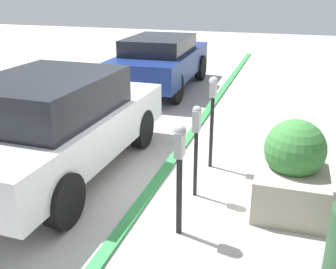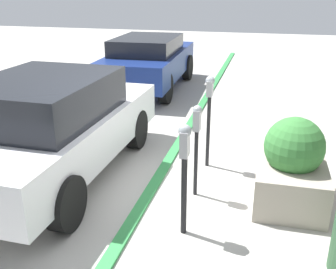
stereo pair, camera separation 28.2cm
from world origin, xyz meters
TOP-DOWN VIEW (x-y plane):
  - ground_plane at (0.00, 0.00)m, footprint 40.00×40.00m
  - curb_strip at (0.00, 0.08)m, footprint 24.50×0.16m
  - parking_meter_nearest at (-0.92, -0.59)m, footprint 0.17×0.15m
  - parking_meter_second at (0.02, -0.56)m, footprint 0.14×0.12m
  - parking_meter_middle at (1.01, -0.57)m, footprint 0.17×0.14m
  - planter_box at (0.13, -1.83)m, footprint 1.25×0.91m
  - parked_car_middle at (0.10, 1.69)m, footprint 4.31×2.02m
  - parked_car_rear at (5.64, 1.82)m, footprint 4.41×1.91m

SIDE VIEW (x-z plane):
  - ground_plane at x=0.00m, z-range 0.00..0.00m
  - curb_strip at x=0.00m, z-range 0.00..0.04m
  - planter_box at x=0.13m, z-range -0.09..1.13m
  - parked_car_rear at x=5.64m, z-range 0.07..1.53m
  - parked_car_middle at x=0.10m, z-range 0.03..1.61m
  - parking_meter_second at x=0.02m, z-range 0.27..1.60m
  - parking_meter_nearest at x=-0.92m, z-range 0.25..1.64m
  - parking_meter_middle at x=1.01m, z-range 0.32..1.82m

